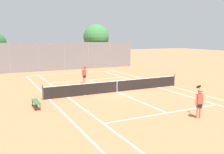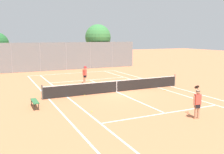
{
  "view_description": "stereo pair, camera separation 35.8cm",
  "coord_description": "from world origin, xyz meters",
  "px_view_note": "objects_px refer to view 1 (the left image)",
  "views": [
    {
      "loc": [
        -9.24,
        -17.7,
        4.45
      ],
      "look_at": [
        0.29,
        1.5,
        1.0
      ],
      "focal_mm": 40.0,
      "sensor_mm": 36.0,
      "label": 1
    },
    {
      "loc": [
        -8.92,
        -17.85,
        4.45
      ],
      "look_at": [
        0.29,
        1.5,
        1.0
      ],
      "focal_mm": 40.0,
      "sensor_mm": 36.0,
      "label": 2
    }
  ],
  "objects_px": {
    "tennis_net": "(117,86)",
    "loose_tennis_ball_4": "(119,87)",
    "courtside_bench": "(36,102)",
    "tree_behind_right": "(97,38)",
    "loose_tennis_ball_1": "(85,95)",
    "loose_tennis_ball_3": "(165,90)",
    "loose_tennis_ball_2": "(94,112)",
    "loose_tennis_ball_5": "(124,75)",
    "player_near_side": "(199,102)",
    "player_far_left": "(84,74)"
  },
  "relations": [
    {
      "from": "tennis_net",
      "to": "tree_behind_right",
      "type": "bearing_deg",
      "value": 72.09
    },
    {
      "from": "loose_tennis_ball_3",
      "to": "loose_tennis_ball_5",
      "type": "distance_m",
      "value": 9.08
    },
    {
      "from": "loose_tennis_ball_1",
      "to": "loose_tennis_ball_5",
      "type": "distance_m",
      "value": 11.02
    },
    {
      "from": "courtside_bench",
      "to": "player_far_left",
      "type": "bearing_deg",
      "value": 49.1
    },
    {
      "from": "player_far_left",
      "to": "tree_behind_right",
      "type": "xyz_separation_m",
      "value": [
        6.81,
        12.96,
        3.37
      ]
    },
    {
      "from": "player_far_left",
      "to": "courtside_bench",
      "type": "height_order",
      "value": "player_far_left"
    },
    {
      "from": "player_near_side",
      "to": "courtside_bench",
      "type": "distance_m",
      "value": 9.8
    },
    {
      "from": "courtside_bench",
      "to": "tree_behind_right",
      "type": "bearing_deg",
      "value": 57.43
    },
    {
      "from": "loose_tennis_ball_4",
      "to": "tree_behind_right",
      "type": "relative_size",
      "value": 0.01
    },
    {
      "from": "player_near_side",
      "to": "loose_tennis_ball_4",
      "type": "relative_size",
      "value": 26.88
    },
    {
      "from": "player_near_side",
      "to": "loose_tennis_ball_3",
      "type": "distance_m",
      "value": 7.3
    },
    {
      "from": "loose_tennis_ball_1",
      "to": "loose_tennis_ball_2",
      "type": "xyz_separation_m",
      "value": [
        -1.02,
        -4.26,
        0.0
      ]
    },
    {
      "from": "player_far_left",
      "to": "loose_tennis_ball_4",
      "type": "height_order",
      "value": "player_far_left"
    },
    {
      "from": "loose_tennis_ball_2",
      "to": "courtside_bench",
      "type": "distance_m",
      "value": 3.81
    },
    {
      "from": "courtside_bench",
      "to": "tree_behind_right",
      "type": "relative_size",
      "value": 0.24
    },
    {
      "from": "player_near_side",
      "to": "loose_tennis_ball_4",
      "type": "xyz_separation_m",
      "value": [
        0.03,
        9.45,
        -0.89
      ]
    },
    {
      "from": "loose_tennis_ball_1",
      "to": "loose_tennis_ball_2",
      "type": "bearing_deg",
      "value": -103.49
    },
    {
      "from": "loose_tennis_ball_3",
      "to": "loose_tennis_ball_5",
      "type": "bearing_deg",
      "value": 82.89
    },
    {
      "from": "player_near_side",
      "to": "loose_tennis_ball_5",
      "type": "distance_m",
      "value": 16.18
    },
    {
      "from": "player_near_side",
      "to": "loose_tennis_ball_2",
      "type": "relative_size",
      "value": 26.88
    },
    {
      "from": "loose_tennis_ball_3",
      "to": "loose_tennis_ball_4",
      "type": "bearing_deg",
      "value": 135.56
    },
    {
      "from": "player_near_side",
      "to": "player_far_left",
      "type": "height_order",
      "value": "same"
    },
    {
      "from": "loose_tennis_ball_2",
      "to": "tennis_net",
      "type": "bearing_deg",
      "value": 48.53
    },
    {
      "from": "courtside_bench",
      "to": "loose_tennis_ball_4",
      "type": "bearing_deg",
      "value": 23.91
    },
    {
      "from": "loose_tennis_ball_1",
      "to": "loose_tennis_ball_5",
      "type": "bearing_deg",
      "value": 45.01
    },
    {
      "from": "loose_tennis_ball_5",
      "to": "tennis_net",
      "type": "bearing_deg",
      "value": -122.85
    },
    {
      "from": "tennis_net",
      "to": "loose_tennis_ball_4",
      "type": "distance_m",
      "value": 1.89
    },
    {
      "from": "tennis_net",
      "to": "courtside_bench",
      "type": "height_order",
      "value": "tennis_net"
    },
    {
      "from": "player_near_side",
      "to": "player_far_left",
      "type": "relative_size",
      "value": 1.0
    },
    {
      "from": "loose_tennis_ball_5",
      "to": "courtside_bench",
      "type": "distance_m",
      "value": 15.2
    },
    {
      "from": "loose_tennis_ball_5",
      "to": "loose_tennis_ball_2",
      "type": "bearing_deg",
      "value": -126.18
    },
    {
      "from": "loose_tennis_ball_5",
      "to": "courtside_bench",
      "type": "bearing_deg",
      "value": -140.62
    },
    {
      "from": "tennis_net",
      "to": "player_far_left",
      "type": "relative_size",
      "value": 6.76
    },
    {
      "from": "loose_tennis_ball_1",
      "to": "tennis_net",
      "type": "bearing_deg",
      "value": 1.46
    },
    {
      "from": "loose_tennis_ball_3",
      "to": "courtside_bench",
      "type": "relative_size",
      "value": 0.04
    },
    {
      "from": "tennis_net",
      "to": "loose_tennis_ball_3",
      "type": "xyz_separation_m",
      "value": [
        3.87,
        -1.28,
        -0.48
      ]
    },
    {
      "from": "loose_tennis_ball_3",
      "to": "tree_behind_right",
      "type": "bearing_deg",
      "value": 84.54
    },
    {
      "from": "player_near_side",
      "to": "loose_tennis_ball_3",
      "type": "xyz_separation_m",
      "value": [
        2.89,
        6.64,
        -0.89
      ]
    },
    {
      "from": "loose_tennis_ball_1",
      "to": "loose_tennis_ball_2",
      "type": "relative_size",
      "value": 1.0
    },
    {
      "from": "tree_behind_right",
      "to": "loose_tennis_ball_5",
      "type": "bearing_deg",
      "value": -93.94
    },
    {
      "from": "loose_tennis_ball_1",
      "to": "courtside_bench",
      "type": "distance_m",
      "value": 4.37
    },
    {
      "from": "player_far_left",
      "to": "loose_tennis_ball_5",
      "type": "bearing_deg",
      "value": 27.27
    },
    {
      "from": "loose_tennis_ball_1",
      "to": "tree_behind_right",
      "type": "height_order",
      "value": "tree_behind_right"
    },
    {
      "from": "loose_tennis_ball_1",
      "to": "loose_tennis_ball_3",
      "type": "bearing_deg",
      "value": -10.31
    },
    {
      "from": "player_far_left",
      "to": "tree_behind_right",
      "type": "relative_size",
      "value": 0.28
    },
    {
      "from": "player_near_side",
      "to": "courtside_bench",
      "type": "relative_size",
      "value": 1.18
    },
    {
      "from": "player_far_left",
      "to": "courtside_bench",
      "type": "xyz_separation_m",
      "value": [
        -5.61,
        -6.48,
        -0.52
      ]
    },
    {
      "from": "loose_tennis_ball_1",
      "to": "loose_tennis_ball_2",
      "type": "height_order",
      "value": "same"
    },
    {
      "from": "loose_tennis_ball_2",
      "to": "loose_tennis_ball_5",
      "type": "bearing_deg",
      "value": 53.82
    },
    {
      "from": "player_far_left",
      "to": "courtside_bench",
      "type": "distance_m",
      "value": 8.58
    }
  ]
}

